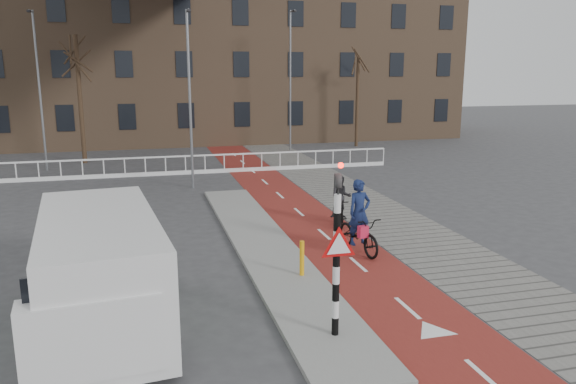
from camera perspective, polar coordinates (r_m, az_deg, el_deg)
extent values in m
plane|color=#38383A|center=(13.59, 4.35, -10.70)|extent=(120.00, 120.00, 0.00)
cube|color=maroon|center=(23.13, -0.23, -0.87)|extent=(2.50, 60.00, 0.01)
cube|color=slate|center=(23.97, 6.26, -0.47)|extent=(3.00, 60.00, 0.01)
cube|color=gray|center=(17.00, -2.33, -5.63)|extent=(1.80, 16.00, 0.12)
cylinder|color=black|center=(11.08, 4.93, -7.52)|extent=(0.14, 0.14, 2.88)
imported|color=black|center=(10.59, 5.11, 1.88)|extent=(0.13, 0.16, 0.80)
cylinder|color=#FF0C05|center=(10.43, 5.39, 2.71)|extent=(0.11, 0.02, 0.11)
cylinder|color=#EEA40D|center=(14.48, 1.42, -6.73)|extent=(0.12, 0.12, 0.91)
imported|color=black|center=(16.71, 7.20, -4.22)|extent=(1.08, 2.22, 1.11)
imported|color=#131F48|center=(16.54, 7.26, -2.05)|extent=(0.77, 0.58, 1.94)
cube|color=#D41E43|center=(16.14, 7.63, -4.03)|extent=(0.31, 0.22, 0.34)
imported|color=black|center=(19.57, 5.38, -1.96)|extent=(0.82, 1.64, 0.95)
imported|color=black|center=(19.45, 5.41, -0.50)|extent=(0.84, 0.72, 1.48)
cube|color=silver|center=(12.28, -18.48, -7.46)|extent=(2.82, 5.81, 2.24)
cube|color=green|center=(12.45, -23.69, -8.10)|extent=(0.40, 3.57, 0.55)
cube|color=green|center=(12.28, -13.14, -7.63)|extent=(0.40, 3.57, 0.55)
cube|color=black|center=(9.85, -19.46, -10.02)|extent=(2.01, 0.26, 0.90)
cylinder|color=black|center=(10.90, -22.82, -15.58)|extent=(0.36, 0.81, 0.78)
cylinder|color=black|center=(10.94, -12.50, -14.71)|extent=(0.36, 0.81, 0.78)
cylinder|color=black|center=(14.39, -22.43, -8.63)|extent=(0.36, 0.81, 0.78)
cylinder|color=black|center=(14.42, -14.79, -8.02)|extent=(0.36, 0.81, 0.78)
cube|color=silver|center=(29.13, -16.31, 3.30)|extent=(28.00, 0.08, 0.08)
cube|color=silver|center=(29.27, -16.21, 1.65)|extent=(28.00, 0.10, 0.20)
cube|color=#7F6047|center=(43.81, -13.64, 12.99)|extent=(46.00, 10.00, 12.00)
cylinder|color=#322316|center=(34.09, -20.36, 8.74)|extent=(0.25, 0.25, 7.16)
cylinder|color=#322316|center=(39.46, 7.05, 9.13)|extent=(0.22, 0.22, 6.22)
cylinder|color=slate|center=(25.45, -9.93, 9.04)|extent=(0.12, 0.12, 7.80)
cylinder|color=slate|center=(32.26, -23.89, 9.22)|extent=(0.12, 0.12, 8.21)
cylinder|color=slate|center=(36.92, 0.24, 11.09)|extent=(0.12, 0.12, 8.91)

